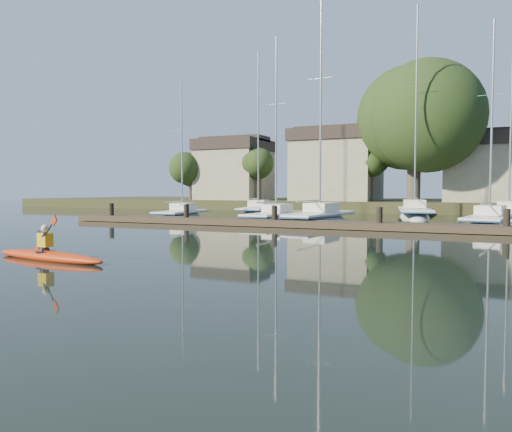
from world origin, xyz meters
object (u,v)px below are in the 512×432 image
at_px(kayak, 48,254).
at_px(sailboat_3, 489,230).
at_px(sailboat_1, 275,224).
at_px(sailboat_2, 318,226).
at_px(sailboat_7, 508,223).
at_px(dock, 324,224).
at_px(sailboat_0, 181,221).
at_px(sailboat_5, 258,217).
at_px(sailboat_6, 414,220).

relative_size(kayak, sailboat_3, 0.36).
distance_m(sailboat_1, sailboat_2, 3.01).
xyz_separation_m(sailboat_1, sailboat_2, (3.01, 0.02, -0.01)).
relative_size(sailboat_1, sailboat_2, 0.85).
height_order(sailboat_3, sailboat_7, sailboat_7).
bearing_deg(sailboat_3, dock, -141.36).
bearing_deg(dock, sailboat_2, 112.27).
height_order(dock, sailboat_3, sailboat_3).
distance_m(kayak, sailboat_0, 21.67).
relative_size(sailboat_0, sailboat_1, 0.84).
xyz_separation_m(sailboat_0, sailboat_2, (10.60, -0.33, -0.01)).
relative_size(dock, sailboat_7, 2.43).
distance_m(sailboat_0, sailboat_2, 10.60).
xyz_separation_m(dock, sailboat_5, (-9.76, 12.37, -0.39)).
bearing_deg(sailboat_0, sailboat_2, -9.34).
xyz_separation_m(sailboat_0, sailboat_1, (7.58, -0.35, 0.00)).
xyz_separation_m(sailboat_5, sailboat_6, (12.82, 1.18, -0.02)).
bearing_deg(sailboat_3, kayak, -112.00).
bearing_deg(sailboat_5, sailboat_1, -70.51).
relative_size(dock, sailboat_6, 1.92).
bearing_deg(sailboat_6, sailboat_0, -158.95).
bearing_deg(sailboat_0, sailboat_5, 65.45).
xyz_separation_m(sailboat_0, sailboat_3, (20.47, 0.51, -0.01)).
xyz_separation_m(sailboat_5, sailboat_7, (19.29, 0.34, -0.02)).
height_order(kayak, sailboat_0, sailboat_0).
bearing_deg(sailboat_1, sailboat_7, 32.65).
relative_size(dock, sailboat_5, 2.25).
bearing_deg(sailboat_5, sailboat_2, -57.74).
bearing_deg(sailboat_5, kayak, -89.79).
bearing_deg(sailboat_6, dock, -112.87).
xyz_separation_m(sailboat_1, sailboat_3, (12.89, 0.85, -0.01)).
bearing_deg(sailboat_2, sailboat_3, 10.01).
relative_size(kayak, sailboat_5, 0.31).
bearing_deg(sailboat_0, sailboat_7, 13.55).
distance_m(kayak, sailboat_7, 31.34).
bearing_deg(sailboat_3, sailboat_1, -167.78).
relative_size(sailboat_1, sailboat_7, 0.96).
bearing_deg(sailboat_5, sailboat_6, -6.58).
relative_size(dock, sailboat_1, 2.54).
xyz_separation_m(kayak, sailboat_2, (2.16, 19.63, -0.38)).
bearing_deg(sailboat_7, sailboat_0, -158.03).
xyz_separation_m(dock, sailboat_7, (9.53, 12.70, -0.41)).
bearing_deg(dock, sailboat_3, 30.20).
distance_m(dock, sailboat_5, 15.76).
bearing_deg(sailboat_5, sailboat_7, -10.82).
relative_size(sailboat_1, sailboat_3, 1.03).
distance_m(sailboat_0, sailboat_3, 20.48).
height_order(sailboat_3, sailboat_6, sailboat_6).
distance_m(sailboat_3, sailboat_6, 10.17).
bearing_deg(sailboat_2, dock, -62.55).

